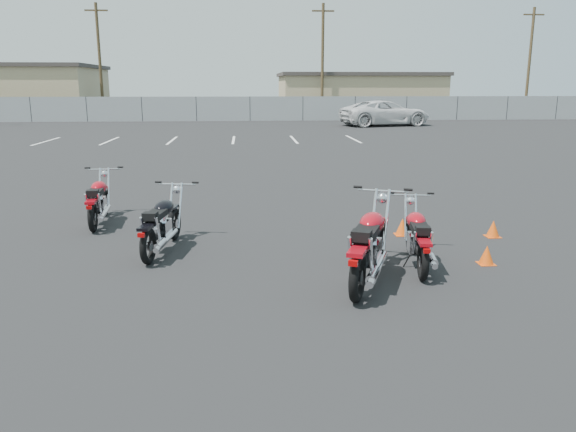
{
  "coord_description": "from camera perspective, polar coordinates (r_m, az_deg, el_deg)",
  "views": [
    {
      "loc": [
        -0.47,
        -7.97,
        2.67
      ],
      "look_at": [
        0.2,
        0.6,
        0.65
      ],
      "focal_mm": 35.0,
      "sensor_mm": 36.0,
      "label": 1
    }
  ],
  "objects": [
    {
      "name": "utility_pole_c",
      "position": [
        47.46,
        3.53,
        15.62
      ],
      "size": [
        1.8,
        0.24,
        9.0
      ],
      "color": "#3F311D",
      "rests_on": "ground"
    },
    {
      "name": "training_cone_extra",
      "position": [
        10.71,
        20.12,
        -1.23
      ],
      "size": [
        0.25,
        0.25,
        0.3
      ],
      "color": "#E84E0C",
      "rests_on": "ground"
    },
    {
      "name": "training_cone_near",
      "position": [
        10.38,
        11.55,
        -1.07
      ],
      "size": [
        0.26,
        0.26,
        0.31
      ],
      "color": "#E84E0C",
      "rests_on": "ground"
    },
    {
      "name": "training_cone_far",
      "position": [
        9.06,
        19.53,
        -3.74
      ],
      "size": [
        0.24,
        0.24,
        0.29
      ],
      "color": "#E84E0C",
      "rests_on": "ground"
    },
    {
      "name": "white_van",
      "position": [
        38.35,
        9.88,
        10.98
      ],
      "size": [
        4.21,
        7.3,
        2.61
      ],
      "primitive_type": "imported",
      "rotation": [
        0.0,
        0.0,
        1.8
      ],
      "color": "silver",
      "rests_on": "ground"
    },
    {
      "name": "motorcycle_third_red",
      "position": [
        7.77,
        8.3,
        -2.99
      ],
      "size": [
        1.33,
        2.29,
        1.14
      ],
      "color": "black",
      "rests_on": "ground"
    },
    {
      "name": "utility_pole_d",
      "position": [
        53.89,
        23.33,
        14.31
      ],
      "size": [
        1.8,
        0.24,
        9.0
      ],
      "color": "#3F311D",
      "rests_on": "ground"
    },
    {
      "name": "tan_building_east",
      "position": [
        53.02,
        7.11,
        12.24
      ],
      "size": [
        14.4,
        9.4,
        3.7
      ],
      "color": "tan",
      "rests_on": "ground"
    },
    {
      "name": "chainlink_fence",
      "position": [
        43.01,
        -3.88,
        10.82
      ],
      "size": [
        80.06,
        0.06,
        1.8
      ],
      "color": "gray",
      "rests_on": "ground"
    },
    {
      "name": "motorcycle_rear_red",
      "position": [
        8.6,
        13.03,
        -2.18
      ],
      "size": [
        0.75,
        1.94,
        0.95
      ],
      "color": "black",
      "rests_on": "ground"
    },
    {
      "name": "motorcycle_second_black",
      "position": [
        9.35,
        -12.68,
        -0.82
      ],
      "size": [
        0.79,
        2.03,
        1.0
      ],
      "color": "black",
      "rests_on": "ground"
    },
    {
      "name": "ground",
      "position": [
        8.42,
        -1.05,
        -5.27
      ],
      "size": [
        120.0,
        120.0,
        0.0
      ],
      "primitive_type": "plane",
      "color": "black",
      "rests_on": "ground"
    },
    {
      "name": "motorcycle_front_red",
      "position": [
        11.58,
        -18.68,
        1.46
      ],
      "size": [
        0.78,
        2.02,
        0.99
      ],
      "color": "black",
      "rests_on": "ground"
    },
    {
      "name": "utility_pole_b",
      "position": [
        49.38,
        -18.59,
        14.89
      ],
      "size": [
        1.8,
        0.24,
        9.0
      ],
      "color": "#3F311D",
      "rests_on": "ground"
    },
    {
      "name": "parking_line_stripes",
      "position": [
        28.17,
        -8.64,
        7.63
      ],
      "size": [
        15.12,
        4.0,
        0.01
      ],
      "color": "silver",
      "rests_on": "ground"
    }
  ]
}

